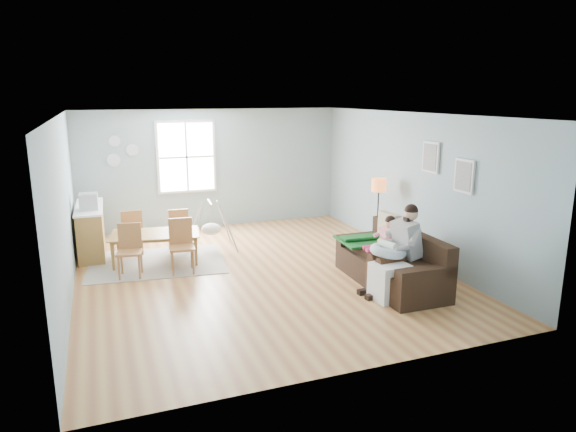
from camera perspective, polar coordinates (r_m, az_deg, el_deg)
name	(u,v)px	position (r m, az deg, el deg)	size (l,w,h in m)	color
room	(257,132)	(8.47, -3.44, 9.32)	(8.40, 9.40, 3.90)	#A4633A
window	(186,157)	(11.77, -11.22, 6.45)	(1.32, 0.08, 1.62)	silver
pictures	(447,166)	(8.97, 17.22, 5.31)	(0.05, 1.34, 0.74)	silver
wall_plates	(120,151)	(11.62, -18.15, 6.85)	(0.67, 0.02, 0.66)	#A9BDCB
sofa	(393,266)	(8.53, 11.64, -5.41)	(0.96, 2.18, 0.88)	black
green_throw	(368,240)	(9.01, 8.89, -2.63)	(0.99, 0.82, 0.04)	#145A21
beige_pillow	(389,227)	(8.97, 11.16, -1.25)	(0.14, 0.51, 0.51)	#C5B797
father	(398,246)	(8.07, 12.08, -3.28)	(0.98, 0.46, 1.38)	#98989A
nursing_pillow	(388,251)	(8.01, 11.06, -3.84)	(0.56, 0.56, 0.15)	silver
infant	(387,245)	(8.01, 10.92, -3.16)	(0.21, 0.40, 0.15)	white
toddler	(384,237)	(8.53, 10.61, -2.33)	(0.57, 0.30, 0.87)	white
floor_lamp	(379,191)	(10.16, 10.04, 2.76)	(0.29, 0.29, 1.43)	black
storage_cube	(389,282)	(7.90, 11.15, -7.16)	(0.54, 0.49, 0.56)	white
rug	(157,262)	(9.77, -14.35, -5.01)	(2.40, 1.82, 0.01)	#A49F96
dining_table	(156,248)	(9.69, -14.44, -3.48)	(1.58, 0.88, 0.56)	brown
chair_sw	(130,247)	(9.07, -17.17, -3.30)	(0.47, 0.47, 0.90)	brown
chair_se	(181,242)	(9.06, -11.76, -2.84)	(0.46, 0.46, 0.93)	brown
chair_nw	(132,230)	(10.21, -16.93, -1.46)	(0.41, 0.41, 0.89)	brown
chair_ne	(178,227)	(10.21, -12.09, -1.24)	(0.40, 0.40, 0.87)	brown
counter	(91,230)	(10.59, -21.05, -1.42)	(0.53, 1.69, 0.94)	brown
monitor	(88,201)	(10.14, -21.30, 1.51)	(0.33, 0.31, 0.30)	#AEAEB3
baby_swing	(211,228)	(10.29, -8.55, -1.35)	(1.00, 1.02, 0.95)	#AEAEB3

